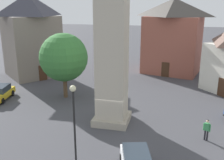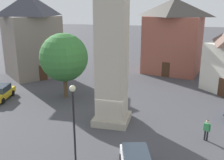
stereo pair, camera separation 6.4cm
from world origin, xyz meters
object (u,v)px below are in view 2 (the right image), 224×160
(car_silver_kerb, at_px, (0,93))
(tree, at_px, (64,57))
(lamp_post, at_px, (74,118))
(pedestrian, at_px, (207,128))
(building_corner_back, at_px, (173,36))
(building_hall_far, at_px, (31,35))

(car_silver_kerb, relative_size, tree, 0.62)
(tree, bearing_deg, lamp_post, 25.77)
(pedestrian, relative_size, building_corner_back, 0.16)
(tree, distance_m, building_hall_far, 11.20)
(car_silver_kerb, distance_m, tree, 7.92)
(car_silver_kerb, bearing_deg, tree, 109.67)
(pedestrian, xyz_separation_m, lamp_post, (6.19, -8.14, 2.75))
(car_silver_kerb, height_order, pedestrian, pedestrian)
(building_corner_back, bearing_deg, car_silver_kerb, -47.77)
(car_silver_kerb, height_order, building_corner_back, building_corner_back)
(car_silver_kerb, relative_size, lamp_post, 0.76)
(pedestrian, height_order, building_corner_back, building_corner_back)
(tree, xyz_separation_m, lamp_post, (12.58, 6.07, -0.73))
(pedestrian, distance_m, tree, 15.97)
(building_corner_back, distance_m, building_hall_far, 20.11)
(lamp_post, bearing_deg, car_silver_kerb, -128.95)
(lamp_post, bearing_deg, pedestrian, 127.24)
(car_silver_kerb, bearing_deg, pedestrian, 79.02)
(car_silver_kerb, distance_m, pedestrian, 21.19)
(tree, bearing_deg, building_hall_far, -133.14)
(building_hall_far, bearing_deg, lamp_post, 35.11)
(pedestrian, relative_size, tree, 0.24)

